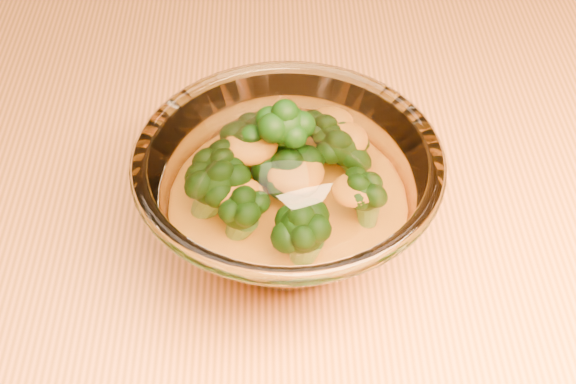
{
  "coord_description": "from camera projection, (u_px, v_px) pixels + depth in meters",
  "views": [
    {
      "loc": [
        -0.12,
        -0.36,
        1.19
      ],
      "look_at": [
        -0.11,
        0.02,
        0.8
      ],
      "focal_mm": 50.0,
      "sensor_mm": 36.0,
      "label": 1
    }
  ],
  "objects": [
    {
      "name": "glass_bowl",
      "position": [
        288.0,
        197.0,
        0.54
      ],
      "size": [
        0.2,
        0.2,
        0.09
      ],
      "color": "white",
      "rests_on": "table"
    },
    {
      "name": "cheese_sauce",
      "position": [
        288.0,
        216.0,
        0.56
      ],
      "size": [
        0.12,
        0.12,
        0.03
      ],
      "primitive_type": "ellipsoid",
      "color": "orange",
      "rests_on": "glass_bowl"
    },
    {
      "name": "broccoli_heap",
      "position": [
        279.0,
        173.0,
        0.54
      ],
      "size": [
        0.13,
        0.13,
        0.08
      ],
      "color": "black",
      "rests_on": "cheese_sauce"
    },
    {
      "name": "table",
      "position": [
        423.0,
        336.0,
        0.64
      ],
      "size": [
        1.2,
        0.8,
        0.75
      ],
      "color": "#C7733B",
      "rests_on": "ground"
    }
  ]
}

